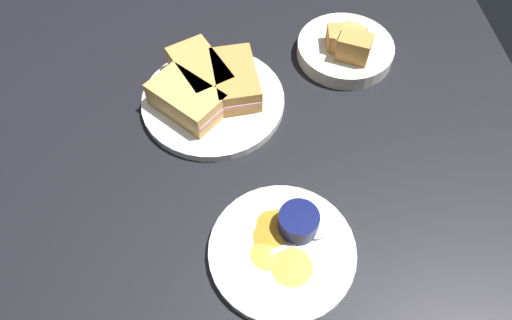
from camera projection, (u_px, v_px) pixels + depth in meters
The scene contains 12 objects.
ground_plane at pixel (241, 147), 83.95cm from camera, with size 110.00×110.00×3.00cm, color black.
plate_sandwich_main at pixel (213, 101), 86.97cm from camera, with size 26.16×26.16×1.60cm, color white.
sandwich_half_near at pixel (237, 79), 85.66cm from camera, with size 13.86×8.80×4.80cm.
sandwich_half_far at pixel (200, 72), 86.76cm from camera, with size 15.01×12.45×4.80cm.
sandwich_half_extra at pixel (186, 99), 82.98cm from camera, with size 14.53×14.60×4.80cm.
ramekin_dark_sauce at pixel (180, 98), 83.30cm from camera, with size 6.50×6.50×4.27cm.
spoon_by_dark_ramekin at pixel (206, 92), 86.66cm from camera, with size 6.37×9.21×0.80cm.
plate_chips_companion at pixel (282, 251), 70.45cm from camera, with size 22.01×22.01×1.60cm, color white.
ramekin_light_gravy at pixel (299, 221), 70.14cm from camera, with size 6.10×6.10×3.65cm.
spoon_by_gravy_ramekin at pixel (311, 236), 70.60cm from camera, with size 4.69×9.79×0.80cm.
plantain_chip_scatter at pixel (278, 241), 70.16cm from camera, with size 13.94×9.83×0.60cm.
bread_basket_rear at pixel (346, 48), 92.59cm from camera, with size 18.92×18.92×7.83cm.
Camera 1 is at (48.88, -1.85, 66.82)cm, focal length 33.16 mm.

